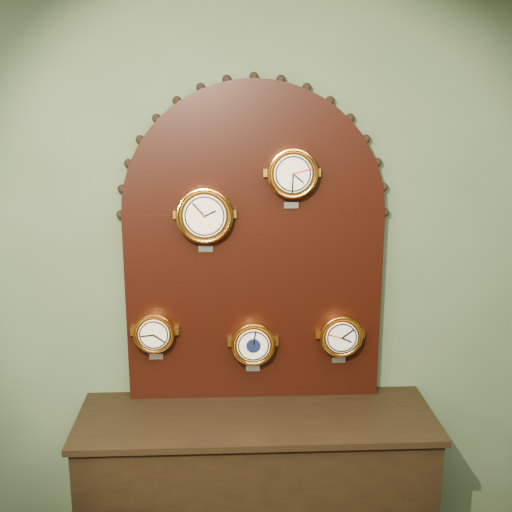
{
  "coord_description": "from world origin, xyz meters",
  "views": [
    {
      "loc": [
        -0.13,
        -0.5,
        2.28
      ],
      "look_at": [
        0.0,
        2.25,
        1.58
      ],
      "focal_mm": 45.92,
      "sensor_mm": 36.0,
      "label": 1
    }
  ],
  "objects_px": {
    "shop_counter": "(256,498)",
    "hygrometer": "(154,332)",
    "display_board": "(254,236)",
    "roman_clock": "(205,215)",
    "barometer": "(253,343)",
    "arabic_clock": "(292,173)",
    "tide_clock": "(341,335)"
  },
  "relations": [
    {
      "from": "shop_counter",
      "to": "hygrometer",
      "type": "bearing_deg",
      "value": 161.74
    },
    {
      "from": "shop_counter",
      "to": "display_board",
      "type": "distance_m",
      "value": 1.25
    },
    {
      "from": "roman_clock",
      "to": "barometer",
      "type": "relative_size",
      "value": 1.17
    },
    {
      "from": "arabic_clock",
      "to": "hygrometer",
      "type": "height_order",
      "value": "arabic_clock"
    },
    {
      "from": "shop_counter",
      "to": "barometer",
      "type": "relative_size",
      "value": 6.14
    },
    {
      "from": "barometer",
      "to": "tide_clock",
      "type": "relative_size",
      "value": 1.03
    },
    {
      "from": "display_board",
      "to": "arabic_clock",
      "type": "xyz_separation_m",
      "value": [
        0.17,
        -0.07,
        0.3
      ]
    },
    {
      "from": "roman_clock",
      "to": "tide_clock",
      "type": "height_order",
      "value": "roman_clock"
    },
    {
      "from": "shop_counter",
      "to": "hygrometer",
      "type": "relative_size",
      "value": 6.54
    },
    {
      "from": "display_board",
      "to": "arabic_clock",
      "type": "relative_size",
      "value": 5.52
    },
    {
      "from": "roman_clock",
      "to": "arabic_clock",
      "type": "distance_m",
      "value": 0.43
    },
    {
      "from": "roman_clock",
      "to": "arabic_clock",
      "type": "height_order",
      "value": "arabic_clock"
    },
    {
      "from": "arabic_clock",
      "to": "barometer",
      "type": "distance_m",
      "value": 0.82
    },
    {
      "from": "shop_counter",
      "to": "tide_clock",
      "type": "distance_m",
      "value": 0.87
    },
    {
      "from": "shop_counter",
      "to": "arabic_clock",
      "type": "distance_m",
      "value": 1.54
    },
    {
      "from": "shop_counter",
      "to": "tide_clock",
      "type": "height_order",
      "value": "tide_clock"
    },
    {
      "from": "display_board",
      "to": "shop_counter",
      "type": "bearing_deg",
      "value": -90.0
    },
    {
      "from": "barometer",
      "to": "tide_clock",
      "type": "height_order",
      "value": "tide_clock"
    },
    {
      "from": "hygrometer",
      "to": "display_board",
      "type": "bearing_deg",
      "value": 8.0
    },
    {
      "from": "barometer",
      "to": "arabic_clock",
      "type": "bearing_deg",
      "value": -0.09
    },
    {
      "from": "roman_clock",
      "to": "arabic_clock",
      "type": "xyz_separation_m",
      "value": [
        0.39,
        0.0,
        0.18
      ]
    },
    {
      "from": "barometer",
      "to": "shop_counter",
      "type": "bearing_deg",
      "value": -87.29
    },
    {
      "from": "roman_clock",
      "to": "barometer",
      "type": "bearing_deg",
      "value": 0.27
    },
    {
      "from": "arabic_clock",
      "to": "display_board",
      "type": "bearing_deg",
      "value": 158.28
    },
    {
      "from": "arabic_clock",
      "to": "barometer",
      "type": "height_order",
      "value": "arabic_clock"
    },
    {
      "from": "arabic_clock",
      "to": "barometer",
      "type": "relative_size",
      "value": 1.06
    },
    {
      "from": "hygrometer",
      "to": "barometer",
      "type": "distance_m",
      "value": 0.46
    },
    {
      "from": "arabic_clock",
      "to": "hygrometer",
      "type": "bearing_deg",
      "value": 179.92
    },
    {
      "from": "hygrometer",
      "to": "tide_clock",
      "type": "height_order",
      "value": "hygrometer"
    },
    {
      "from": "display_board",
      "to": "barometer",
      "type": "relative_size",
      "value": 5.87
    },
    {
      "from": "hygrometer",
      "to": "barometer",
      "type": "relative_size",
      "value": 0.94
    },
    {
      "from": "hygrometer",
      "to": "barometer",
      "type": "height_order",
      "value": "hygrometer"
    }
  ]
}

